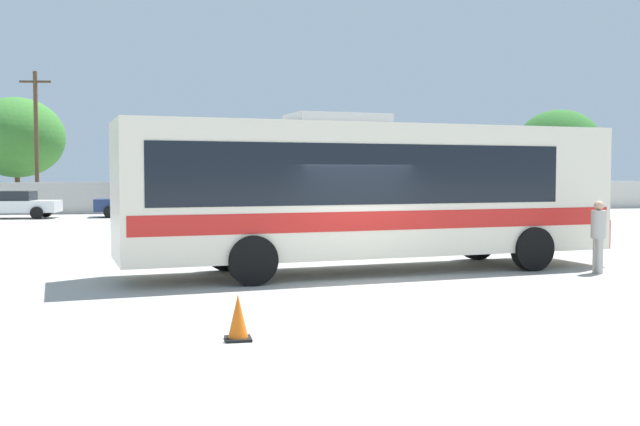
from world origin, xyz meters
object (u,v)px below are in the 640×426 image
Objects in this scene: parked_car_second_dark_blue at (138,202)px; roadside_tree_midleft at (192,146)px; utility_pole_near at (36,139)px; roadside_tree_left at (16,138)px; roadside_tree_right at (559,145)px; roadside_tree_midright at (259,151)px; parked_car_third_red at (258,202)px; parked_car_leftmost_white at (12,204)px; coach_bus_cream_red at (367,189)px; traffic_cone_on_apron at (238,318)px; attendant_by_bus_door at (598,232)px.

roadside_tree_midleft is (3.10, 7.71, 3.30)m from parked_car_second_dark_blue.
utility_pole_near is 4.71m from roadside_tree_left.
roadside_tree_right is at bearing 2.80° from utility_pole_near.
roadside_tree_midright reaches higher than parked_car_second_dark_blue.
parked_car_second_dark_blue is 6.42m from parked_car_third_red.
utility_pole_near is (0.38, 5.33, 3.56)m from parked_car_leftmost_white.
roadside_tree_midleft is 5.44m from roadside_tree_midright.
roadside_tree_right reaches higher than coach_bus_cream_red.
utility_pole_near is (-12.37, 5.54, 3.56)m from parked_car_third_red.
traffic_cone_on_apron is at bearing -85.16° from parked_car_second_dark_blue.
roadside_tree_right is at bearing -4.11° from roadside_tree_left.
roadside_tree_right is (17.06, 32.09, 3.35)m from attendant_by_bus_door.
roadside_tree_left reaches higher than parked_car_leftmost_white.
parked_car_third_red is at bearing 89.51° from coach_bus_cream_red.
parked_car_second_dark_blue reaches higher than traffic_cone_on_apron.
parked_car_third_red is at bearing -0.93° from parked_car_leftmost_white.
utility_pole_near is 1.15× the size of roadside_tree_left.
attendant_by_bus_door is 39.84m from roadside_tree_left.
attendant_by_bus_door is at bearing -61.00° from roadside_tree_left.
coach_bus_cream_red is 18.77× the size of traffic_cone_on_apron.
roadside_tree_midright reaches higher than parked_car_leftmost_white.
parked_car_second_dark_blue is at bearing -111.91° from roadside_tree_midleft.
attendant_by_bus_door is 34.12m from roadside_tree_midleft.
parked_car_second_dark_blue is at bearing 1.57° from parked_car_leftmost_white.
parked_car_leftmost_white is at bearing -140.13° from roadside_tree_midleft.
traffic_cone_on_apron is (8.54, -35.63, -4.01)m from utility_pole_near.
parked_car_leftmost_white is at bearing 125.24° from attendant_by_bus_door.
attendant_by_bus_door is 0.36× the size of parked_car_leftmost_white.
parked_car_second_dark_blue is 8.63m from utility_pole_near.
roadside_tree_left is at bearing 145.44° from parked_car_third_red.
traffic_cone_on_apron is at bearing -149.24° from attendant_by_bus_door.
parked_car_third_red is at bearing -97.24° from roadside_tree_midright.
utility_pole_near is at bearing -177.20° from roadside_tree_right.
roadside_tree_right is (22.22, 30.69, 2.34)m from coach_bus_cream_red.
coach_bus_cream_red is at bearing -75.41° from parked_car_second_dark_blue.
attendant_by_bus_door is 0.37× the size of parked_car_third_red.
traffic_cone_on_apron is (8.92, -30.30, -0.45)m from parked_car_leftmost_white.
parked_car_second_dark_blue is 0.61× the size of roadside_tree_left.
utility_pole_near is at bearing -66.02° from roadside_tree_left.
attendant_by_bus_door is 25.35m from parked_car_third_red.
roadside_tree_left reaches higher than traffic_cone_on_apron.
roadside_tree_midright is (14.13, 10.63, 3.15)m from parked_car_leftmost_white.
coach_bus_cream_red is 2.25× the size of roadside_tree_midright.
utility_pole_near is (-5.96, 5.16, 3.52)m from parked_car_second_dark_blue.
parked_car_leftmost_white is 1.03× the size of parked_car_third_red.
parked_car_third_red is (-4.96, 24.86, -0.19)m from attendant_by_bus_door.
coach_bus_cream_red is 2.77× the size of parked_car_second_dark_blue.
attendant_by_bus_door is 35.16m from utility_pole_near.
roadside_tree_midleft is 25.34m from roadside_tree_right.
traffic_cone_on_apron is (-3.83, -30.09, -0.45)m from parked_car_third_red.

